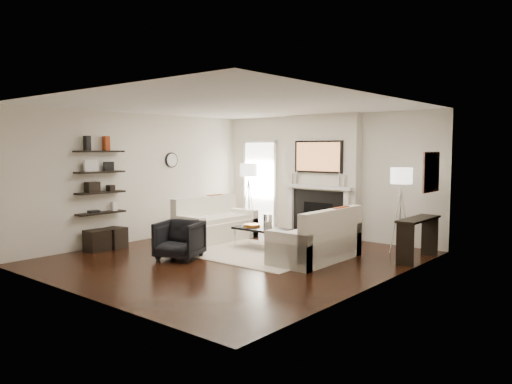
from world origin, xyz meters
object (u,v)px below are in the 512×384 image
Objects in this scene: ottoman_near at (114,238)px; lamp_right_shade at (401,176)px; coffee_table at (262,229)px; lamp_left_shade at (249,170)px; loveseat_left_base at (216,231)px; armchair at (179,238)px; loveseat_right_base at (315,248)px.

lamp_right_shade is at bearing 35.33° from ottoman_near.
coffee_table is 2.75× the size of lamp_left_shade.
loveseat_left_base is 4.50× the size of lamp_left_shade.
lamp_left_shade reaches higher than coffee_table.
armchair reaches higher than coffee_table.
loveseat_right_base reaches higher than ottoman_near.
lamp_left_shade is at bearing 79.56° from ottoman_near.
loveseat_left_base is 2.12m from ottoman_near.
loveseat_right_base is (2.67, -0.25, 0.00)m from loveseat_left_base.
ottoman_near is at bearing -144.67° from lamp_right_shade.
lamp_right_shade is at bearing 33.66° from coffee_table.
coffee_table is at bearing -146.34° from lamp_right_shade.
armchair is (-1.91, -1.46, 0.16)m from loveseat_right_base.
coffee_table is 2.58m from lamp_left_shade.
armchair is 1.86× the size of lamp_right_shade.
loveseat_left_base is at bearing 174.57° from coffee_table.
lamp_left_shade reaches higher than loveseat_right_base.
ottoman_near is (-0.98, -1.88, -0.01)m from loveseat_left_base.
loveseat_left_base is 4.50× the size of lamp_right_shade.
lamp_right_shade reaches higher than ottoman_near.
ottoman_near is at bearing -143.17° from coffee_table.
loveseat_right_base is at bearing -5.45° from coffee_table.
loveseat_right_base is at bearing -5.44° from loveseat_left_base.
ottoman_near is (-4.52, -3.20, -1.25)m from lamp_right_shade.
armchair reaches higher than ottoman_near.
ottoman_near is (-0.62, -3.36, -1.25)m from lamp_left_shade.
armchair is 1.86× the size of ottoman_near.
lamp_right_shade is (3.90, -0.16, 0.00)m from lamp_left_shade.
loveseat_left_base is at bearing -76.28° from lamp_left_shade.
loveseat_right_base is at bearing -29.81° from lamp_left_shade.
lamp_left_shade is 3.90m from lamp_right_shade.
lamp_left_shade is 1.00× the size of lamp_right_shade.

